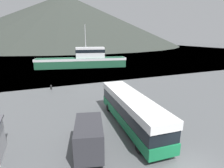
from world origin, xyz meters
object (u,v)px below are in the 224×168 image
tour_bus (131,109)px  storage_bin (134,99)px  delivery_van (89,134)px  fishing_boat (83,60)px

tour_bus → storage_bin: (3.32, 5.27, -1.19)m
tour_bus → delivery_van: size_ratio=2.03×
fishing_boat → tour_bus: bearing=-174.3°
fishing_boat → storage_bin: (-0.13, -30.51, -1.54)m
fishing_boat → storage_bin: size_ratio=18.67×
delivery_van → fishing_boat: bearing=92.6°
storage_bin → tour_bus: bearing=-122.2°
fishing_boat → storage_bin: bearing=-169.0°
delivery_van → storage_bin: bearing=57.2°
tour_bus → storage_bin: size_ratio=8.58×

